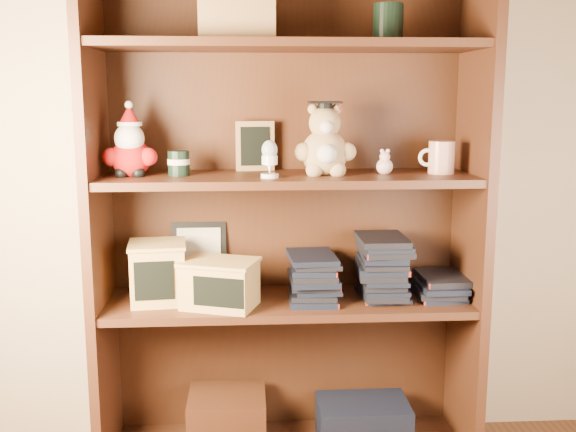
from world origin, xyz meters
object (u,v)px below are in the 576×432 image
at_px(bookcase, 286,226).
at_px(teacher_mug, 441,157).
at_px(treats_box, 158,272).
at_px(grad_teddy_bear, 325,146).

bearing_deg(bookcase, teacher_mug, -6.02).
height_order(teacher_mug, treats_box, teacher_mug).
relative_size(grad_teddy_bear, teacher_mug, 2.02).
bearing_deg(bookcase, treats_box, -172.78).
relative_size(grad_teddy_bear, treats_box, 1.20).
xyz_separation_m(bookcase, treats_box, (-0.41, -0.05, -0.13)).
distance_m(grad_teddy_bear, treats_box, 0.65).
bearing_deg(treats_box, teacher_mug, 0.05).
distance_m(bookcase, teacher_mug, 0.53).
distance_m(grad_teddy_bear, teacher_mug, 0.37).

